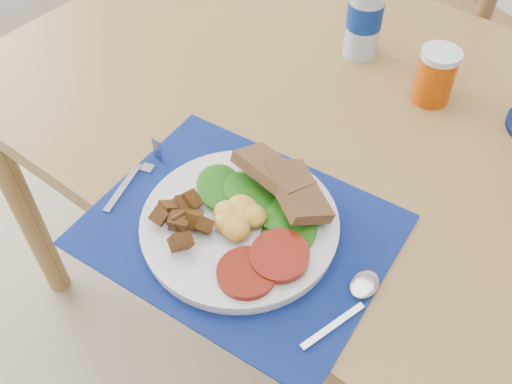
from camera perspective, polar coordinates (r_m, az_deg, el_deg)
ground at (r=1.59m, az=1.52°, el=-16.59°), size 4.00×4.00×0.00m
table at (r=1.15m, az=8.25°, el=5.19°), size 1.40×0.90×0.75m
chair_far at (r=1.73m, az=19.06°, el=17.17°), size 0.59×0.57×1.22m
placemat at (r=0.88m, az=-1.62°, el=-3.80°), size 0.48×0.39×0.00m
breakfast_plate at (r=0.86m, az=-2.13°, el=-2.86°), size 0.30×0.30×0.07m
fork at (r=0.96m, az=-11.64°, el=1.68°), size 0.04×0.16×0.00m
spoon at (r=0.81m, az=9.77°, el=-10.44°), size 0.04×0.16×0.00m
water_bottle at (r=1.18m, az=10.97°, el=17.73°), size 0.07×0.07×0.24m
juice_glass at (r=1.12m, az=17.46°, el=10.90°), size 0.07×0.07×0.10m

